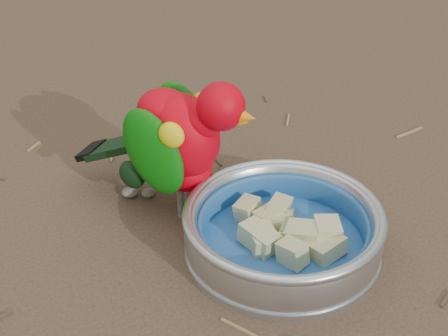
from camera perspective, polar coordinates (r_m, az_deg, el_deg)
name	(u,v)px	position (r m, az deg, el deg)	size (l,w,h in m)	color
ground	(257,290)	(0.79, 2.72, -10.09)	(60.00, 60.00, 0.00)	#493527
food_bowl	(282,247)	(0.83, 4.86, -6.59)	(0.23, 0.23, 0.02)	#B2B2BA
bowl_wall	(283,228)	(0.81, 4.95, -4.95)	(0.23, 0.23, 0.04)	#B2B2BA
fruit_wedges	(283,232)	(0.82, 4.93, -5.34)	(0.14, 0.14, 0.03)	#C0BA81
lory_parrot	(180,148)	(0.86, -3.66, 1.68)	(0.11, 0.23, 0.18)	#C4000F
ground_debris	(207,271)	(0.80, -1.42, -8.59)	(0.90, 0.80, 0.01)	olive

